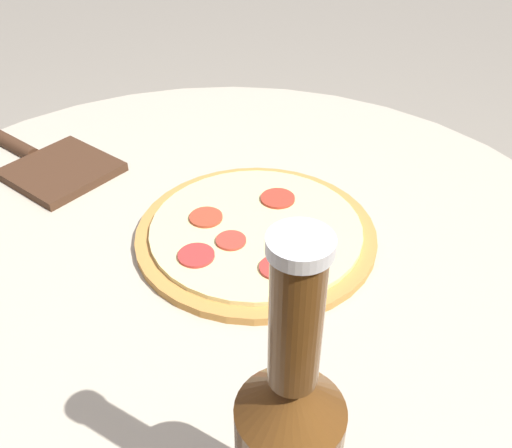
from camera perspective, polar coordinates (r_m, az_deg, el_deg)
name	(u,v)px	position (r m, az deg, el deg)	size (l,w,h in m)	color
table	(221,364)	(0.80, -3.52, -13.76)	(0.95, 0.95, 0.72)	#B2A893
pizza	(256,232)	(0.68, -0.02, -0.84)	(0.29, 0.29, 0.02)	#B77F3D
pizza_paddle	(49,164)	(0.86, -19.96, 5.66)	(0.19, 0.26, 0.02)	#422819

